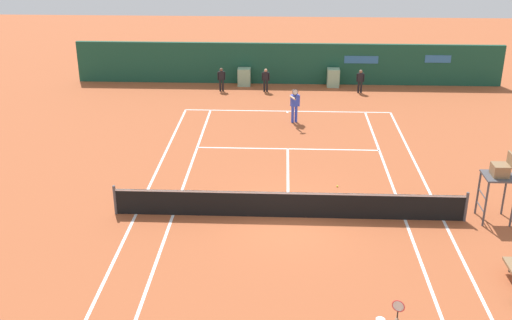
{
  "coord_description": "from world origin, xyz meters",
  "views": [
    {
      "loc": [
        -0.27,
        -19.14,
        10.13
      ],
      "look_at": [
        -1.25,
        3.16,
        0.8
      ],
      "focal_mm": 43.82,
      "sensor_mm": 36.0,
      "label": 1
    }
  ],
  "objects_px": {
    "umpire_chair": "(500,175)",
    "ball_kid_centre_post": "(221,78)",
    "tennis_ball_mid_court": "(337,186)",
    "ball_kid_left_post": "(360,80)",
    "player_on_baseline": "(295,103)",
    "ball_kid_right_post": "(266,79)"
  },
  "relations": [
    {
      "from": "umpire_chair",
      "to": "ball_kid_right_post",
      "type": "bearing_deg",
      "value": 28.6
    },
    {
      "from": "umpire_chair",
      "to": "ball_kid_centre_post",
      "type": "xyz_separation_m",
      "value": [
        -10.74,
        15.08,
        -0.88
      ]
    },
    {
      "from": "ball_kid_right_post",
      "to": "tennis_ball_mid_court",
      "type": "xyz_separation_m",
      "value": [
        3.11,
        -12.67,
        -0.74
      ]
    },
    {
      "from": "player_on_baseline",
      "to": "ball_kid_centre_post",
      "type": "bearing_deg",
      "value": -75.17
    },
    {
      "from": "umpire_chair",
      "to": "player_on_baseline",
      "type": "bearing_deg",
      "value": 34.09
    },
    {
      "from": "umpire_chair",
      "to": "ball_kid_left_post",
      "type": "relative_size",
      "value": 1.84
    },
    {
      "from": "ball_kid_right_post",
      "to": "ball_kid_centre_post",
      "type": "height_order",
      "value": "ball_kid_centre_post"
    },
    {
      "from": "ball_kid_centre_post",
      "to": "tennis_ball_mid_court",
      "type": "bearing_deg",
      "value": 106.49
    },
    {
      "from": "player_on_baseline",
      "to": "tennis_ball_mid_court",
      "type": "bearing_deg",
      "value": 78.69
    },
    {
      "from": "ball_kid_centre_post",
      "to": "player_on_baseline",
      "type": "bearing_deg",
      "value": 120.44
    },
    {
      "from": "umpire_chair",
      "to": "ball_kid_left_post",
      "type": "bearing_deg",
      "value": 10.87
    },
    {
      "from": "player_on_baseline",
      "to": "ball_kid_left_post",
      "type": "height_order",
      "value": "player_on_baseline"
    },
    {
      "from": "umpire_chair",
      "to": "ball_kid_centre_post",
      "type": "height_order",
      "value": "umpire_chair"
    },
    {
      "from": "ball_kid_right_post",
      "to": "player_on_baseline",
      "type": "bearing_deg",
      "value": 111.06
    },
    {
      "from": "ball_kid_left_post",
      "to": "ball_kid_right_post",
      "type": "relative_size",
      "value": 1.0
    },
    {
      "from": "ball_kid_left_post",
      "to": "ball_kid_centre_post",
      "type": "distance_m",
      "value": 7.84
    },
    {
      "from": "ball_kid_left_post",
      "to": "ball_kid_right_post",
      "type": "height_order",
      "value": "ball_kid_right_post"
    },
    {
      "from": "player_on_baseline",
      "to": "ball_kid_centre_post",
      "type": "height_order",
      "value": "player_on_baseline"
    },
    {
      "from": "tennis_ball_mid_court",
      "to": "ball_kid_left_post",
      "type": "bearing_deg",
      "value": 80.09
    },
    {
      "from": "ball_kid_left_post",
      "to": "ball_kid_right_post",
      "type": "xyz_separation_m",
      "value": [
        -5.33,
        0.0,
        0.0
      ]
    },
    {
      "from": "tennis_ball_mid_court",
      "to": "ball_kid_right_post",
      "type": "bearing_deg",
      "value": 103.81
    },
    {
      "from": "ball_kid_left_post",
      "to": "ball_kid_centre_post",
      "type": "relative_size",
      "value": 0.99
    }
  ]
}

